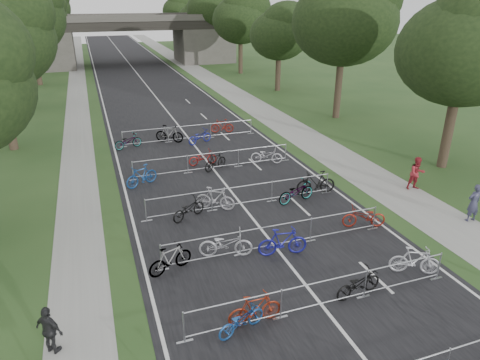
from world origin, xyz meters
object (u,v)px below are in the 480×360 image
object	(u,v)px
overpass_bridge	(128,40)
pedestrian_a	(474,203)
pedestrian_c	(50,331)
pedestrian_b	(417,174)

from	to	relation	value
overpass_bridge	pedestrian_a	xyz separation A→B (m)	(9.20, -54.82, -2.64)
overpass_bridge	pedestrian_a	distance (m)	55.65
overpass_bridge	pedestrian_c	xyz separation A→B (m)	(-8.20, -56.92, -2.77)
overpass_bridge	pedestrian_c	size ratio (longest dim) A/B	20.23
pedestrian_a	pedestrian_b	size ratio (longest dim) A/B	1.01
pedestrian_a	pedestrian_c	distance (m)	17.53
pedestrian_b	pedestrian_c	size ratio (longest dim) A/B	1.16
pedestrian_a	overpass_bridge	bearing A→B (deg)	-77.68
overpass_bridge	pedestrian_b	world-z (taller)	overpass_bridge
pedestrian_b	overpass_bridge	bearing A→B (deg)	108.07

